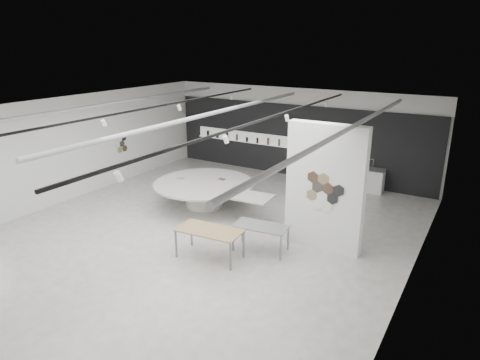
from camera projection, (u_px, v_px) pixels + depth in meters
The scene contains 7 objects.
room at pixel (198, 168), 12.66m from camera, with size 12.02×14.02×3.82m.
back_wall_display at pixel (294, 141), 18.47m from camera, with size 11.80×0.27×3.10m.
partition_column at pixel (325, 188), 11.80m from camera, with size 2.20×0.38×3.60m.
display_island at pixel (206, 191), 15.17m from camera, with size 4.72×3.79×0.91m.
sample_table_wood at pixel (209, 232), 11.53m from camera, with size 1.83×1.03×0.82m.
sample_table_stone at pixel (261, 228), 11.93m from camera, with size 1.57×0.92×0.77m.
kitchen_counter at pixel (363, 179), 16.92m from camera, with size 1.63×0.68×1.27m.
Camera 1 is at (7.23, -9.77, 5.67)m, focal length 32.00 mm.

